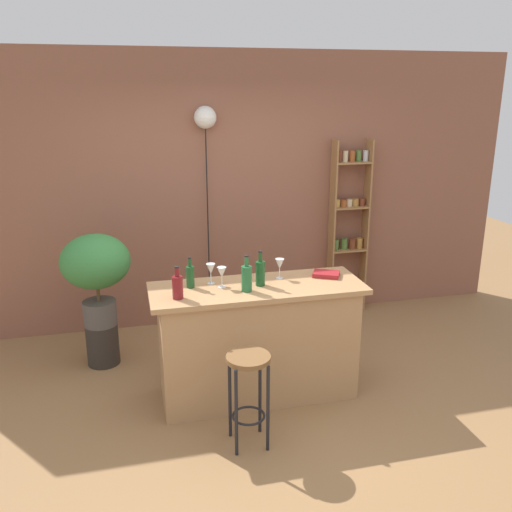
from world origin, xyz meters
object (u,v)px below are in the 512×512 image
wine_glass_left (222,273)px  wine_glass_right (211,270)px  bottle_sauce_amber (260,272)px  spice_shelf (349,227)px  bottle_vinegar (178,287)px  bottle_soda_blue (247,278)px  bottle_olive_oil (190,276)px  bar_stool (248,380)px  plant_stool (103,344)px  wine_glass_center (280,264)px  cookbook (326,274)px  pendant_globe_light (205,121)px  potted_plant (96,267)px

wine_glass_left → wine_glass_right: same height
bottle_sauce_amber → wine_glass_right: 0.39m
spice_shelf → bottle_vinegar: spice_shelf is taller
bottle_soda_blue → wine_glass_right: bearing=136.3°
bottle_soda_blue → bottle_olive_oil: bearing=156.1°
bar_stool → bottle_sauce_amber: 0.88m
bar_stool → plant_stool: (-1.03, 1.48, -0.31)m
spice_shelf → wine_glass_center: 1.81m
bottle_vinegar → bottle_soda_blue: bearing=3.3°
wine_glass_center → cookbook: wine_glass_center is taller
pendant_globe_light → bar_stool: bearing=-92.1°
potted_plant → wine_glass_right: 1.16m
bar_stool → wine_glass_right: (-0.12, 0.76, 0.56)m
bottle_vinegar → wine_glass_center: (0.85, 0.25, 0.02)m
potted_plant → bottle_soda_blue: bottle_soda_blue is taller
wine_glass_center → bottle_vinegar: bearing=-163.5°
wine_glass_right → wine_glass_left: bearing=-56.5°
bar_stool → cookbook: 1.18m
wine_glass_right → cookbook: wine_glass_right is taller
wine_glass_right → cookbook: 0.95m
spice_shelf → bottle_olive_oil: (-1.91, -1.40, 0.07)m
bottle_sauce_amber → potted_plant: bearing=146.5°
bottle_soda_blue → bottle_olive_oil: size_ratio=1.16×
bottle_olive_oil → spice_shelf: bearing=36.3°
spice_shelf → bottle_soda_blue: size_ratio=6.74×
bottle_olive_oil → wine_glass_center: bottle_olive_oil is taller
bottle_olive_oil → wine_glass_left: size_ratio=1.50×
bottle_soda_blue → pendant_globe_light: (-0.04, 1.63, 1.07)m
cookbook → wine_glass_right: bearing=-155.8°
bar_stool → wine_glass_left: (-0.05, 0.66, 0.56)m
bottle_soda_blue → wine_glass_left: bottle_soda_blue is taller
wine_glass_center → wine_glass_right: size_ratio=1.00×
bottle_sauce_amber → bar_stool: bearing=-111.1°
bottle_sauce_amber → wine_glass_center: (0.19, 0.12, 0.01)m
bottle_sauce_amber → bottle_soda_blue: size_ratio=0.99×
pendant_globe_light → cookbook: bearing=-62.9°
potted_plant → pendant_globe_light: 1.77m
potted_plant → bottle_sauce_amber: bottle_sauce_amber is taller
pendant_globe_light → potted_plant: bearing=-148.0°
bottle_vinegar → wine_glass_right: bearing=41.9°
spice_shelf → wine_glass_left: size_ratio=11.67×
bottle_vinegar → cookbook: 1.25m
bottle_olive_oil → pendant_globe_light: size_ratio=0.11×
bottle_sauce_amber → pendant_globe_light: (-0.17, 1.53, 1.07)m
potted_plant → cookbook: size_ratio=3.99×
wine_glass_right → pendant_globe_light: 1.77m
bar_stool → bottle_olive_oil: 0.94m
wine_glass_right → pendant_globe_light: size_ratio=0.07×
potted_plant → wine_glass_right: potted_plant is taller
cookbook → pendant_globe_light: pendant_globe_light is taller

